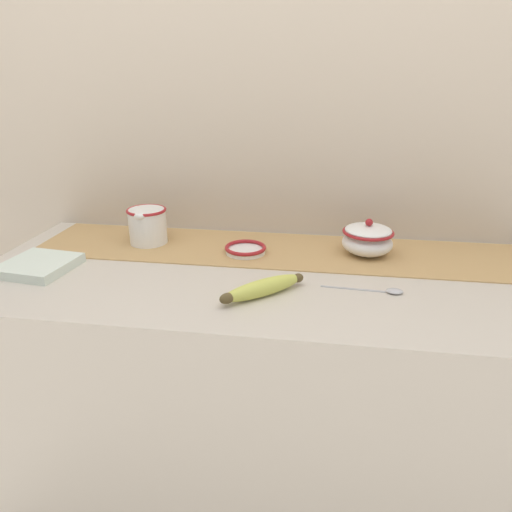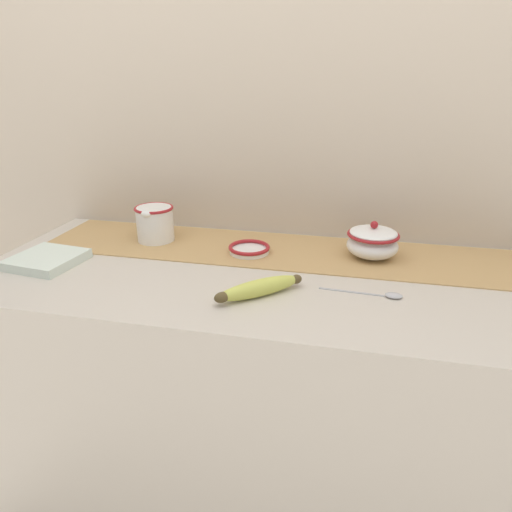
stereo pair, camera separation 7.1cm
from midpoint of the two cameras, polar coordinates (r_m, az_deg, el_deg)
countertop at (r=1.37m, az=-0.03°, el=-19.79°), size 1.46×0.60×0.91m
back_wall at (r=1.35m, az=2.06°, el=14.80°), size 2.26×0.04×2.40m
table_runner at (r=1.26m, az=1.00°, el=0.76°), size 1.34×0.28×0.00m
cream_pitcher at (r=1.34m, az=-14.88°, el=3.82°), size 0.11×0.13×0.10m
sugar_bowl at (r=1.24m, az=12.18°, el=2.05°), size 0.13×0.13×0.10m
small_dish at (r=1.23m, az=-2.98°, el=0.83°), size 0.11×0.11×0.02m
banana at (r=1.00m, az=-1.11°, el=-4.04°), size 0.18×0.16×0.04m
spoon at (r=1.05m, az=14.32°, el=-4.27°), size 0.18×0.03×0.01m
napkin_stack at (r=1.27m, az=-26.99°, el=-1.07°), size 0.18×0.18×0.02m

